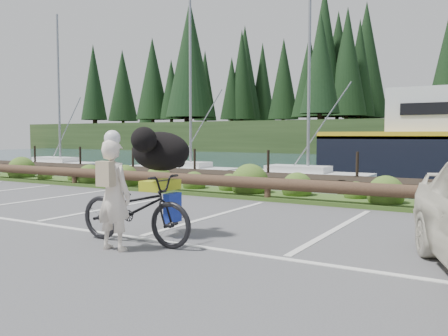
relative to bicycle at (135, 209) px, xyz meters
The scene contains 6 objects.
ground 0.93m from the bicycle, 110.00° to the left, with size 72.00×72.00×0.00m, color #4C4C4E.
vegetation_strip 6.03m from the bicycle, 92.45° to the left, with size 34.00×1.60×0.10m, color #3D5B21.
log_rail 5.34m from the bicycle, 92.77° to the left, with size 32.00×0.30×0.60m, color #443021, non-canonical shape.
bicycle is the anchor object (origin of this frame).
cyclist 0.55m from the bicycle, 88.13° to the right, with size 0.59×0.39×1.61m, color silver.
dog 1.09m from the bicycle, 91.87° to the left, with size 1.12×0.55×0.65m, color black.
Camera 1 is at (5.13, -6.23, 1.68)m, focal length 38.00 mm.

